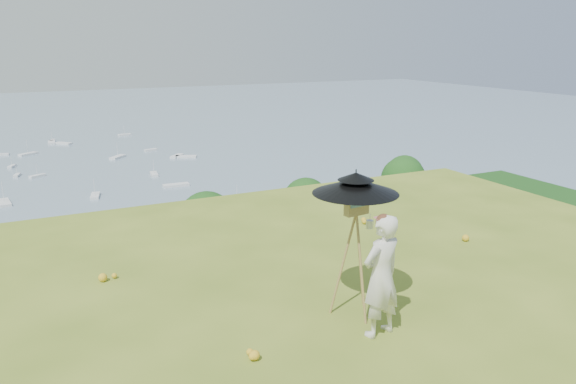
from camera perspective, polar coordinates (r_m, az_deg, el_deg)
ground at (r=7.69m, az=10.57°, el=-13.15°), size 14.00×14.00×0.00m
shoreline_tier at (r=89.70m, az=-21.05°, el=-12.13°), size 170.00×28.00×8.00m
bay_water at (r=248.27m, az=-24.83°, el=5.06°), size 700.00×700.00×0.00m
slope_trees at (r=44.65m, az=-18.54°, el=-10.31°), size 110.00×50.00×6.00m
harbor_town at (r=87.02m, az=-21.46°, el=-8.31°), size 110.00×22.00×5.00m
wildflowers at (r=7.83m, az=9.49°, el=-12.02°), size 10.00×10.50×0.12m
painter at (r=7.10m, az=9.45°, el=-8.41°), size 0.65×0.49×1.59m
field_easel at (r=7.54m, az=6.82°, el=-6.18°), size 0.74×0.74×1.76m
sun_umbrella at (r=7.29m, az=6.87°, el=0.13°), size 1.34×1.34×0.57m
painter_cap at (r=6.84m, az=9.72°, el=-2.61°), size 0.22×0.25×0.10m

